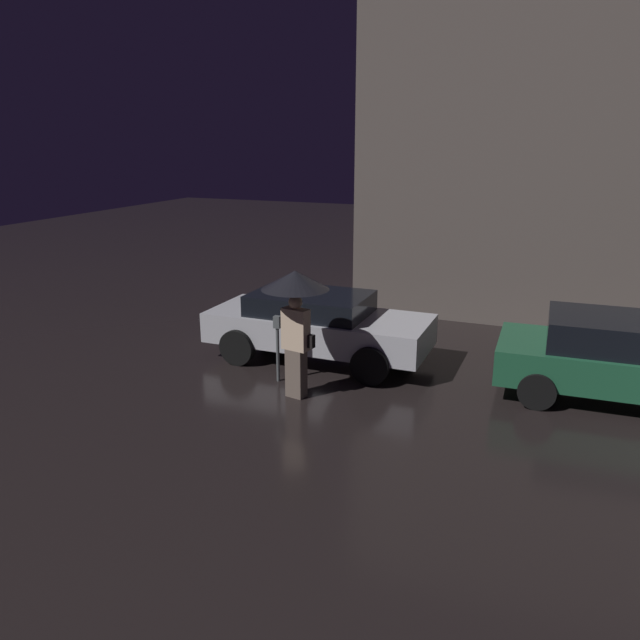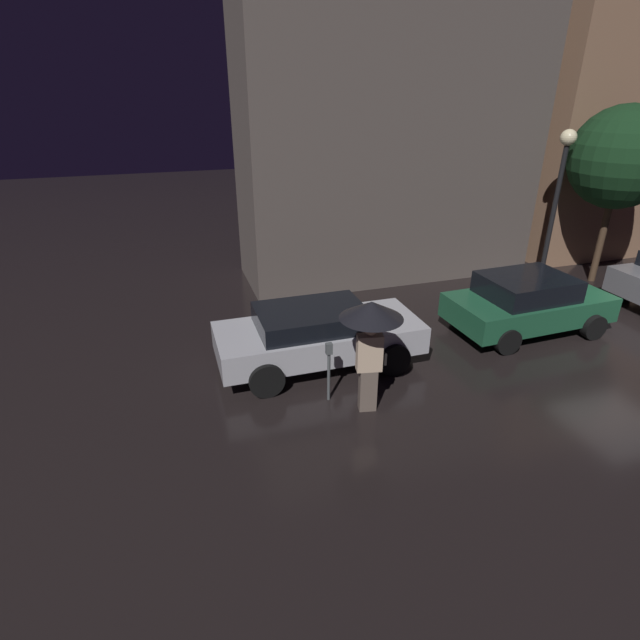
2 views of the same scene
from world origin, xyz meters
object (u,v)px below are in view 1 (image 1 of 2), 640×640
(parked_car_silver, at_px, (317,324))
(pedestrian_with_umbrella, at_px, (295,298))
(parking_meter, at_px, (278,341))
(parked_car_green, at_px, (617,357))

(parked_car_silver, distance_m, pedestrian_with_umbrella, 2.18)
(parked_car_silver, xyz_separation_m, pedestrian_with_umbrella, (0.39, -1.88, 1.02))
(parking_meter, bearing_deg, parked_car_green, 14.37)
(pedestrian_with_umbrella, distance_m, parking_meter, 1.26)
(parked_car_silver, xyz_separation_m, parked_car_green, (5.43, 0.07, 0.00))
(parked_car_silver, height_order, pedestrian_with_umbrella, pedestrian_with_umbrella)
(parked_car_green, height_order, pedestrian_with_umbrella, pedestrian_with_umbrella)
(parked_car_green, height_order, parking_meter, parked_car_green)
(pedestrian_with_umbrella, bearing_deg, parking_meter, -29.46)
(parked_car_green, bearing_deg, pedestrian_with_umbrella, -160.67)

